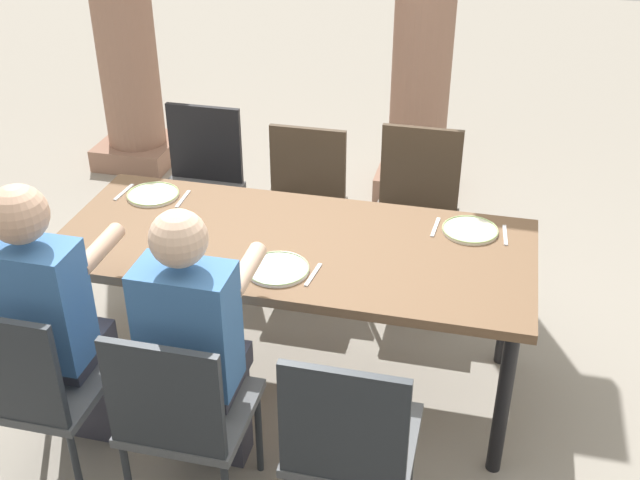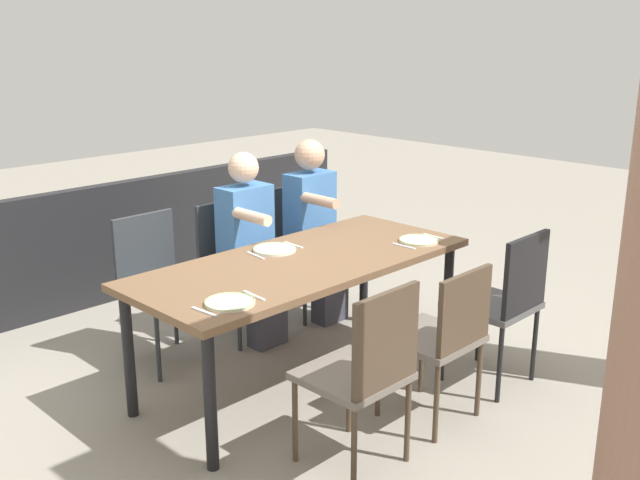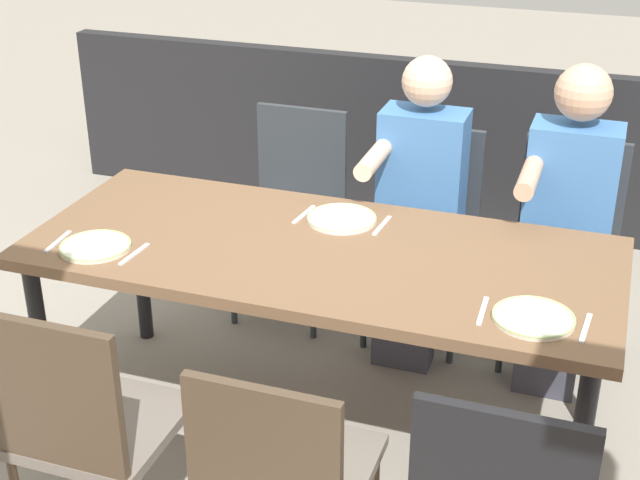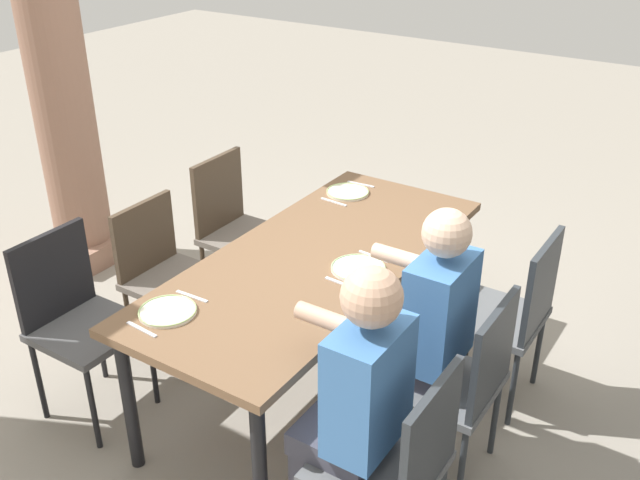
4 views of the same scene
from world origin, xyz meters
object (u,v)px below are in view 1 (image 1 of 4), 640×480
object	(u,v)px
chair_east_north	(416,207)
plate_1	(277,269)
plate_0	(153,194)
plate_2	(470,230)
dining_table	(293,255)
chair_mid_south	(181,412)
chair_west_south	(33,385)
chair_mid_north	(302,198)
chair_east_south	(349,440)
chair_west_north	(200,180)
diner_man_white	(198,344)
diner_woman_green	(53,318)

from	to	relation	value
chair_east_north	plate_1	size ratio (longest dim) A/B	3.60
plate_0	plate_2	xyz separation A→B (m)	(1.48, 0.01, 0.00)
dining_table	chair_mid_south	xyz separation A→B (m)	(-0.18, -0.86, -0.17)
plate_1	plate_2	size ratio (longest dim) A/B	1.05
chair_west_south	chair_east_north	world-z (taller)	chair_east_north
plate_1	chair_mid_north	bearing A→B (deg)	99.42
chair_east_south	plate_2	size ratio (longest dim) A/B	3.76
chair_west_south	chair_mid_south	distance (m)	0.59
chair_west_south	plate_2	xyz separation A→B (m)	(1.50, 1.12, 0.24)
chair_mid_north	plate_2	distance (m)	1.12
dining_table	plate_2	size ratio (longest dim) A/B	8.33
chair_east_north	chair_mid_north	bearing A→B (deg)	-179.39
plate_0	chair_west_south	bearing A→B (deg)	-90.87
dining_table	chair_west_north	size ratio (longest dim) A/B	2.19
dining_table	chair_mid_north	size ratio (longest dim) A/B	2.36
chair_east_south	diner_man_white	size ratio (longest dim) A/B	0.73
diner_woman_green	plate_2	distance (m)	1.76
dining_table	chair_west_south	bearing A→B (deg)	-131.92
dining_table	chair_mid_south	size ratio (longest dim) A/B	2.27
diner_man_white	chair_mid_south	bearing A→B (deg)	-90.92
plate_2	dining_table	bearing A→B (deg)	-160.42
chair_mid_north	plate_1	size ratio (longest dim) A/B	3.36
chair_west_north	chair_east_north	xyz separation A→B (m)	(1.19, 0.00, -0.02)
diner_woman_green	diner_man_white	distance (m)	0.59
chair_mid_south	chair_east_south	distance (m)	0.61
dining_table	plate_0	world-z (taller)	plate_0
diner_woman_green	chair_west_north	bearing A→B (deg)	90.11
dining_table	chair_east_south	distance (m)	0.97
chair_west_north	chair_mid_north	xyz separation A→B (m)	(0.59, -0.00, -0.04)
chair_east_north	chair_west_north	bearing A→B (deg)	-179.91
chair_mid_north	chair_west_south	bearing A→B (deg)	-108.93
chair_west_north	chair_mid_north	bearing A→B (deg)	-0.45
chair_west_south	diner_man_white	xyz separation A→B (m)	(0.59, 0.19, 0.15)
chair_east_south	diner_woman_green	bearing A→B (deg)	170.63
chair_mid_south	plate_1	distance (m)	0.69
chair_mid_south	chair_east_south	bearing A→B (deg)	-0.16
chair_east_north	diner_woman_green	size ratio (longest dim) A/B	0.72
dining_table	chair_east_north	xyz separation A→B (m)	(0.43, 0.86, -0.16)
chair_west_south	diner_woman_green	xyz separation A→B (m)	(0.00, 0.20, 0.17)
chair_mid_north	plate_2	world-z (taller)	chair_mid_north
chair_west_south	diner_man_white	size ratio (longest dim) A/B	0.72
chair_mid_south	plate_2	distance (m)	1.46
chair_mid_south	diner_woman_green	bearing A→B (deg)	161.50
chair_west_north	diner_man_white	distance (m)	1.64
chair_west_south	diner_woman_green	size ratio (longest dim) A/B	0.71
chair_west_south	plate_1	world-z (taller)	chair_west_south
chair_east_north	diner_man_white	xyz separation A→B (m)	(-0.61, -1.52, 0.14)
diner_man_white	plate_2	size ratio (longest dim) A/B	5.16
chair_west_south	diner_woman_green	distance (m)	0.26
chair_west_south	chair_mid_north	size ratio (longest dim) A/B	1.06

